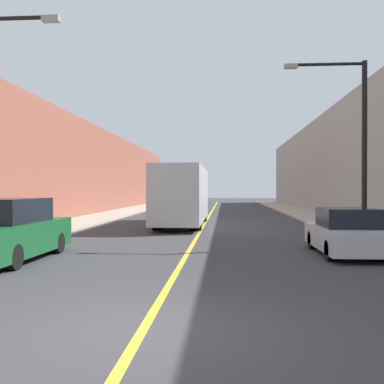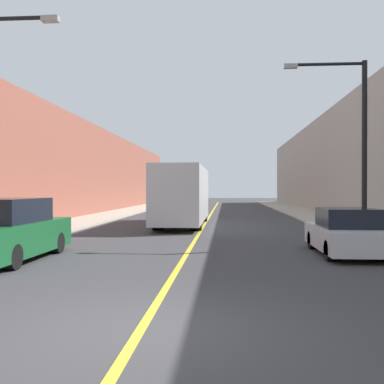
{
  "view_description": "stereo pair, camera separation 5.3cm",
  "coord_description": "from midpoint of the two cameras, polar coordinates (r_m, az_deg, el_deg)",
  "views": [
    {
      "loc": [
        1.23,
        -6.63,
        2.11
      ],
      "look_at": [
        -0.19,
        12.72,
        1.98
      ],
      "focal_mm": 42.0,
      "sensor_mm": 36.0,
      "label": 1
    },
    {
      "loc": [
        1.28,
        -6.63,
        2.11
      ],
      "look_at": [
        -0.19,
        12.72,
        1.98
      ],
      "focal_mm": 42.0,
      "sensor_mm": 36.0,
      "label": 2
    }
  ],
  "objects": [
    {
      "name": "ground_plane",
      "position": [
        7.07,
        -6.49,
        -17.0
      ],
      "size": [
        200.0,
        200.0,
        0.0
      ],
      "primitive_type": "plane",
      "color": "#38383A"
    },
    {
      "name": "sidewalk_left",
      "position": [
        37.79,
        -9.7,
        -2.74
      ],
      "size": [
        3.21,
        72.0,
        0.12
      ],
      "primitive_type": "cube",
      "color": "#A89E8C",
      "rests_on": "ground"
    },
    {
      "name": "sidewalk_right",
      "position": [
        37.27,
        14.34,
        -2.79
      ],
      "size": [
        3.21,
        72.0,
        0.12
      ],
      "primitive_type": "cube",
      "color": "#A89E8C",
      "rests_on": "ground"
    },
    {
      "name": "building_row_left",
      "position": [
        38.79,
        -14.89,
        2.71
      ],
      "size": [
        4.0,
        72.0,
        7.4
      ],
      "primitive_type": "cube",
      "color": "brown",
      "rests_on": "ground"
    },
    {
      "name": "building_row_right",
      "position": [
        38.07,
        19.71,
        3.56
      ],
      "size": [
        4.0,
        72.0,
        8.49
      ],
      "primitive_type": "cube",
      "color": "gray",
      "rests_on": "ground"
    },
    {
      "name": "road_center_line",
      "position": [
        36.71,
        2.23,
        -2.92
      ],
      "size": [
        0.16,
        72.0,
        0.01
      ],
      "primitive_type": "cube",
      "color": "gold",
      "rests_on": "ground"
    },
    {
      "name": "bus",
      "position": [
        26.09,
        -1.22,
        -0.33
      ],
      "size": [
        2.49,
        10.51,
        3.35
      ],
      "color": "silver",
      "rests_on": "ground"
    },
    {
      "name": "parked_suv_left",
      "position": [
        14.31,
        -22.24,
        -4.69
      ],
      "size": [
        1.93,
        5.0,
        1.84
      ],
      "color": "#145128",
      "rests_on": "ground"
    },
    {
      "name": "car_right_near",
      "position": [
        15.28,
        18.9,
        -5.03
      ],
      "size": [
        1.84,
        4.38,
        1.5
      ],
      "color": "silver",
      "rests_on": "ground"
    },
    {
      "name": "street_lamp_right",
      "position": [
        18.24,
        19.99,
        6.71
      ],
      "size": [
        3.11,
        0.24,
        6.85
      ],
      "color": "black",
      "rests_on": "sidewalk_right"
    }
  ]
}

